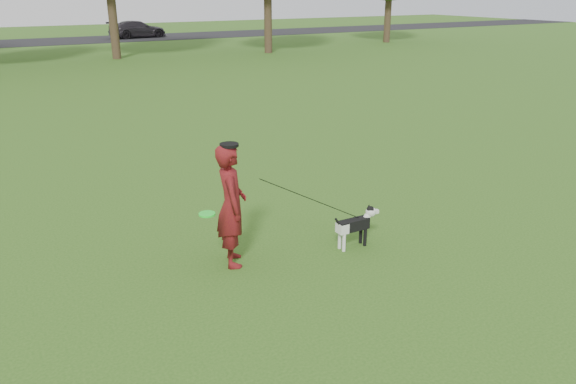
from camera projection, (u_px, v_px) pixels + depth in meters
ground at (282, 254)px, 8.57m from camera, size 120.00×120.00×0.00m
road at (17, 43)px, 41.18m from camera, size 120.00×7.00×0.02m
man at (231, 205)px, 7.99m from camera, size 0.62×0.76×1.81m
dog at (356, 223)px, 8.69m from camera, size 0.84×0.17×0.64m
car_right at (137, 29)px, 45.16m from camera, size 4.75×2.40×1.32m
man_held_items at (313, 200)px, 8.37m from camera, size 2.56×0.58×1.39m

